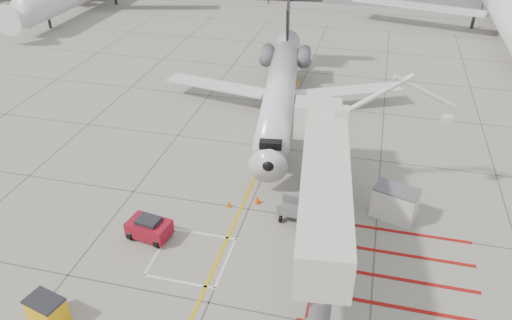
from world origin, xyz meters
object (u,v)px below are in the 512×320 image
(jet_bridge, at_px, (324,202))
(spill_bin, at_px, (47,311))
(regional_jet, at_px, (279,85))
(pushback_tug, at_px, (149,227))

(jet_bridge, height_order, spill_bin, jet_bridge)
(spill_bin, bearing_deg, regional_jet, 87.95)
(pushback_tug, xyz_separation_m, spill_bin, (-2.16, -6.96, 0.03))
(jet_bridge, height_order, pushback_tug, jet_bridge)
(regional_jet, bearing_deg, jet_bridge, -77.21)
(regional_jet, relative_size, pushback_tug, 11.32)
(jet_bridge, xyz_separation_m, pushback_tug, (-9.91, -1.18, -2.79))
(pushback_tug, bearing_deg, spill_bin, -98.55)
(pushback_tug, bearing_deg, jet_bridge, 15.45)
(regional_jet, bearing_deg, pushback_tug, -113.65)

